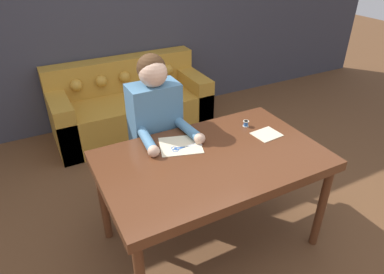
{
  "coord_description": "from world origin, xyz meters",
  "views": [
    {
      "loc": [
        -1.03,
        -1.6,
        2.03
      ],
      "look_at": [
        -0.12,
        0.13,
        0.87
      ],
      "focal_mm": 32.0,
      "sensor_mm": 36.0,
      "label": 1
    }
  ],
  "objects_px": {
    "person": "(156,136)",
    "thread_spool": "(246,124)",
    "dining_table": "(212,165)",
    "scissors": "(181,148)",
    "couch": "(130,106)"
  },
  "relations": [
    {
      "from": "person",
      "to": "thread_spool",
      "type": "distance_m",
      "value": 0.7
    },
    {
      "from": "dining_table",
      "to": "person",
      "type": "relative_size",
      "value": 1.12
    },
    {
      "from": "dining_table",
      "to": "thread_spool",
      "type": "distance_m",
      "value": 0.5
    },
    {
      "from": "dining_table",
      "to": "person",
      "type": "height_order",
      "value": "person"
    },
    {
      "from": "dining_table",
      "to": "thread_spool",
      "type": "bearing_deg",
      "value": 28.85
    },
    {
      "from": "dining_table",
      "to": "scissors",
      "type": "bearing_deg",
      "value": 127.13
    },
    {
      "from": "couch",
      "to": "person",
      "type": "xyz_separation_m",
      "value": [
        -0.21,
        -1.34,
        0.36
      ]
    },
    {
      "from": "person",
      "to": "scissors",
      "type": "height_order",
      "value": "person"
    },
    {
      "from": "dining_table",
      "to": "scissors",
      "type": "relative_size",
      "value": 6.77
    },
    {
      "from": "dining_table",
      "to": "scissors",
      "type": "xyz_separation_m",
      "value": [
        -0.14,
        0.19,
        0.07
      ]
    },
    {
      "from": "couch",
      "to": "scissors",
      "type": "relative_size",
      "value": 7.97
    },
    {
      "from": "person",
      "to": "scissors",
      "type": "relative_size",
      "value": 6.03
    },
    {
      "from": "couch",
      "to": "person",
      "type": "height_order",
      "value": "person"
    },
    {
      "from": "dining_table",
      "to": "scissors",
      "type": "height_order",
      "value": "scissors"
    },
    {
      "from": "scissors",
      "to": "couch",
      "type": "bearing_deg",
      "value": 83.92
    }
  ]
}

